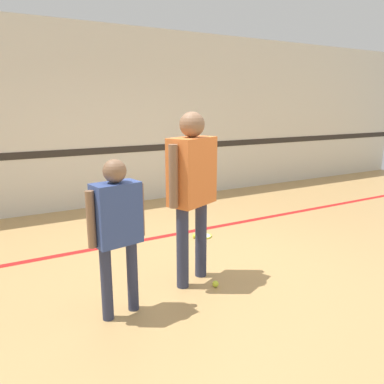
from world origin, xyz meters
name	(u,v)px	position (x,y,z in m)	size (l,w,h in m)	color
ground_plane	(204,271)	(0.00, 0.00, 0.00)	(16.00, 16.00, 0.00)	tan
wall_back	(109,118)	(0.00, 3.37, 1.60)	(16.00, 0.07, 3.20)	silver
floor_stripe	(158,237)	(0.00, 1.27, 0.00)	(14.40, 0.10, 0.01)	red
person_instructor	(192,180)	(-0.23, -0.13, 1.10)	(0.62, 0.45, 1.78)	#2D334C
person_student_left	(117,222)	(-1.10, -0.38, 0.87)	(0.53, 0.28, 1.40)	#2D334C
racket_spare_on_floor	(203,236)	(0.57, 0.99, 0.01)	(0.38, 0.48, 0.03)	#C6D838
tennis_ball_near_instructor	(216,284)	(-0.09, -0.37, 0.03)	(0.07, 0.07, 0.07)	#CCE038
tennis_ball_by_spare_racket	(195,236)	(0.44, 1.00, 0.03)	(0.07, 0.07, 0.07)	#CCE038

